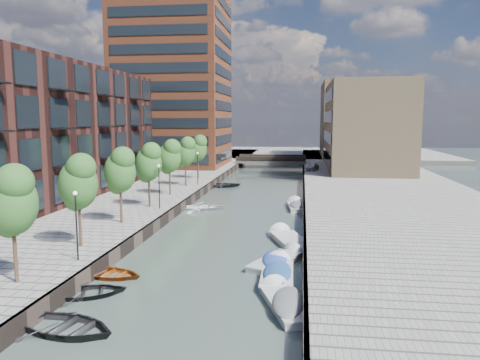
% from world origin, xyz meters
% --- Properties ---
extents(water, '(300.00, 300.00, 0.00)m').
position_xyz_m(water, '(0.00, 40.00, 0.00)').
color(water, '#38473F').
rests_on(water, ground).
extents(quay_right, '(20.00, 140.00, 1.00)m').
position_xyz_m(quay_right, '(16.00, 40.00, 0.50)').
color(quay_right, gray).
rests_on(quay_right, ground).
extents(quay_wall_left, '(0.25, 140.00, 1.00)m').
position_xyz_m(quay_wall_left, '(-6.10, 40.00, 0.50)').
color(quay_wall_left, '#332823').
rests_on(quay_wall_left, ground).
extents(quay_wall_right, '(0.25, 140.00, 1.00)m').
position_xyz_m(quay_wall_right, '(6.10, 40.00, 0.50)').
color(quay_wall_right, '#332823').
rests_on(quay_wall_right, ground).
extents(far_closure, '(80.00, 40.00, 1.00)m').
position_xyz_m(far_closure, '(0.00, 100.00, 0.50)').
color(far_closure, gray).
rests_on(far_closure, ground).
extents(apartment_block, '(8.00, 38.00, 14.00)m').
position_xyz_m(apartment_block, '(-20.00, 30.00, 8.00)').
color(apartment_block, black).
rests_on(apartment_block, quay_left).
extents(tower, '(18.00, 18.00, 30.00)m').
position_xyz_m(tower, '(-17.00, 65.00, 16.00)').
color(tower, brown).
rests_on(tower, quay_left).
extents(tan_block_near, '(12.00, 25.00, 14.00)m').
position_xyz_m(tan_block_near, '(16.00, 62.00, 8.00)').
color(tan_block_near, '#98815D').
rests_on(tan_block_near, quay_right).
extents(tan_block_far, '(12.00, 20.00, 16.00)m').
position_xyz_m(tan_block_far, '(16.00, 88.00, 9.00)').
color(tan_block_far, '#98815D').
rests_on(tan_block_far, quay_right).
extents(bridge, '(13.00, 6.00, 1.30)m').
position_xyz_m(bridge, '(0.00, 72.00, 1.39)').
color(bridge, gray).
rests_on(bridge, ground).
extents(tree_0, '(2.50, 2.50, 5.95)m').
position_xyz_m(tree_0, '(-8.50, 4.00, 5.31)').
color(tree_0, '#382619').
rests_on(tree_0, quay_left).
extents(tree_1, '(2.50, 2.50, 5.95)m').
position_xyz_m(tree_1, '(-8.50, 11.00, 5.31)').
color(tree_1, '#382619').
rests_on(tree_1, quay_left).
extents(tree_2, '(2.50, 2.50, 5.95)m').
position_xyz_m(tree_2, '(-8.50, 18.00, 5.31)').
color(tree_2, '#382619').
rests_on(tree_2, quay_left).
extents(tree_3, '(2.50, 2.50, 5.95)m').
position_xyz_m(tree_3, '(-8.50, 25.00, 5.31)').
color(tree_3, '#382619').
rests_on(tree_3, quay_left).
extents(tree_4, '(2.50, 2.50, 5.95)m').
position_xyz_m(tree_4, '(-8.50, 32.00, 5.31)').
color(tree_4, '#382619').
rests_on(tree_4, quay_left).
extents(tree_5, '(2.50, 2.50, 5.95)m').
position_xyz_m(tree_5, '(-8.50, 39.00, 5.31)').
color(tree_5, '#382619').
rests_on(tree_5, quay_left).
extents(tree_6, '(2.50, 2.50, 5.95)m').
position_xyz_m(tree_6, '(-8.50, 46.00, 5.31)').
color(tree_6, '#382619').
rests_on(tree_6, quay_left).
extents(lamp_0, '(0.24, 0.24, 4.12)m').
position_xyz_m(lamp_0, '(-7.20, 8.00, 3.51)').
color(lamp_0, black).
rests_on(lamp_0, quay_left).
extents(lamp_1, '(0.24, 0.24, 4.12)m').
position_xyz_m(lamp_1, '(-7.20, 24.00, 3.51)').
color(lamp_1, black).
rests_on(lamp_1, quay_left).
extents(lamp_2, '(0.24, 0.24, 4.12)m').
position_xyz_m(lamp_2, '(-7.20, 40.00, 3.51)').
color(lamp_2, black).
rests_on(lamp_2, quay_left).
extents(sloop_0, '(5.35, 4.33, 0.98)m').
position_xyz_m(sloop_0, '(-4.27, 1.00, 0.00)').
color(sloop_0, black).
rests_on(sloop_0, ground).
extents(sloop_1, '(4.83, 4.25, 0.83)m').
position_xyz_m(sloop_1, '(-5.25, 5.17, 0.00)').
color(sloop_1, black).
rests_on(sloop_1, ground).
extents(sloop_2, '(4.42, 3.49, 0.83)m').
position_xyz_m(sloop_2, '(-5.33, 8.16, 0.00)').
color(sloop_2, '#8D3C0F').
rests_on(sloop_2, ground).
extents(sloop_3, '(5.46, 4.47, 0.99)m').
position_xyz_m(sloop_3, '(-4.18, 28.84, 0.00)').
color(sloop_3, white).
rests_on(sloop_3, ground).
extents(sloop_4, '(5.88, 5.02, 1.03)m').
position_xyz_m(sloop_4, '(-4.87, 45.34, 0.00)').
color(sloop_4, '#242326').
rests_on(sloop_4, ground).
extents(motorboat_0, '(3.60, 5.28, 1.67)m').
position_xyz_m(motorboat_0, '(4.42, 12.00, 0.20)').
color(motorboat_0, '#B9BAB8').
rests_on(motorboat_0, ground).
extents(motorboat_1, '(3.21, 5.26, 1.66)m').
position_xyz_m(motorboat_1, '(5.13, 5.09, 0.20)').
color(motorboat_1, beige).
rests_on(motorboat_1, ground).
extents(motorboat_2, '(3.63, 5.89, 1.86)m').
position_xyz_m(motorboat_2, '(4.88, 17.38, 0.11)').
color(motorboat_2, silver).
rests_on(motorboat_2, ground).
extents(motorboat_3, '(1.91, 5.25, 1.74)m').
position_xyz_m(motorboat_3, '(4.50, 9.40, 0.21)').
color(motorboat_3, silver).
rests_on(motorboat_3, ground).
extents(motorboat_4, '(2.31, 5.28, 1.70)m').
position_xyz_m(motorboat_4, '(5.35, 31.17, 0.21)').
color(motorboat_4, '#B0B0AE').
rests_on(motorboat_4, ground).
extents(car, '(2.47, 3.65, 1.15)m').
position_xyz_m(car, '(7.50, 58.74, 1.58)').
color(car, '#AEB1B3').
rests_on(car, quay_right).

